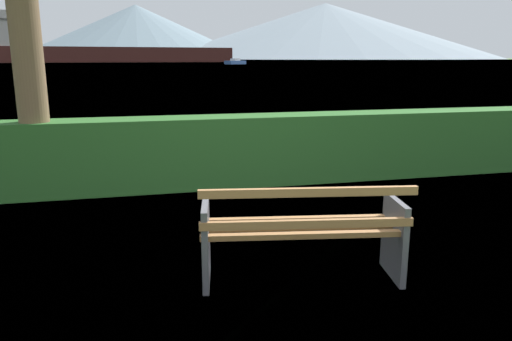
# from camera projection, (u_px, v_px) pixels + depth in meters

# --- Properties ---
(ground_plane) EXTENTS (1400.00, 1400.00, 0.00)m
(ground_plane) POSITION_uv_depth(u_px,v_px,m) (300.00, 277.00, 4.11)
(ground_plane) COLOR #4C6B33
(water_surface) EXTENTS (620.00, 620.00, 0.00)m
(water_surface) POSITION_uv_depth(u_px,v_px,m) (139.00, 60.00, 296.21)
(water_surface) COLOR #6B8EA3
(water_surface) RESTS_ON ground_plane
(park_bench) EXTENTS (1.72, 0.83, 0.87)m
(park_bench) POSITION_uv_depth(u_px,v_px,m) (302.00, 232.00, 3.96)
(park_bench) COLOR olive
(park_bench) RESTS_ON ground_plane
(hedge_row) EXTENTS (10.94, 0.61, 1.00)m
(hedge_row) POSITION_uv_depth(u_px,v_px,m) (230.00, 151.00, 7.03)
(hedge_row) COLOR #285B23
(hedge_row) RESTS_ON ground_plane
(cargo_ship_large) EXTENTS (97.41, 30.25, 16.98)m
(cargo_ship_large) POSITION_uv_depth(u_px,v_px,m) (83.00, 49.00, 177.37)
(cargo_ship_large) COLOR #471E19
(cargo_ship_large) RESTS_ON water_surface
(fishing_boat_near) EXTENTS (6.46, 6.06, 1.50)m
(fishing_boat_near) POSITION_uv_depth(u_px,v_px,m) (235.00, 62.00, 128.78)
(fishing_boat_near) COLOR #335693
(fishing_boat_near) RESTS_ON water_surface
(sailboat_mid) EXTENTS (7.60, 5.13, 2.06)m
(sailboat_mid) POSITION_uv_depth(u_px,v_px,m) (75.00, 60.00, 218.86)
(sailboat_mid) COLOR #335693
(sailboat_mid) RESTS_ON water_surface
(distant_hills) EXTENTS (816.25, 387.91, 60.73)m
(distant_hills) POSITION_uv_depth(u_px,v_px,m) (178.00, 32.00, 535.05)
(distant_hills) COLOR gray
(distant_hills) RESTS_ON ground_plane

